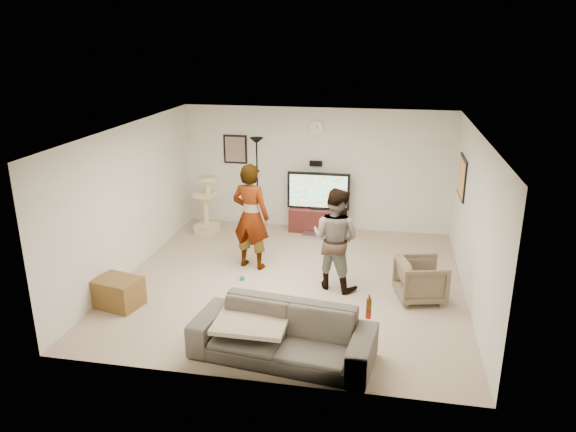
% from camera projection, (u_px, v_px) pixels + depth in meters
% --- Properties ---
extents(floor, '(5.50, 5.50, 0.02)m').
position_uv_depth(floor, '(292.00, 282.00, 8.95)').
color(floor, tan).
rests_on(floor, ground).
extents(ceiling, '(5.50, 5.50, 0.02)m').
position_uv_depth(ceiling, '(292.00, 130.00, 8.14)').
color(ceiling, white).
rests_on(ceiling, wall_back).
extents(wall_back, '(5.50, 0.04, 2.50)m').
position_uv_depth(wall_back, '(316.00, 169.00, 11.11)').
color(wall_back, silver).
rests_on(wall_back, floor).
extents(wall_front, '(5.50, 0.04, 2.50)m').
position_uv_depth(wall_front, '(248.00, 284.00, 5.98)').
color(wall_front, silver).
rests_on(wall_front, floor).
extents(wall_left, '(0.04, 5.50, 2.50)m').
position_uv_depth(wall_left, '(130.00, 200.00, 9.03)').
color(wall_left, silver).
rests_on(wall_left, floor).
extents(wall_right, '(0.04, 5.50, 2.50)m').
position_uv_depth(wall_right, '(474.00, 220.00, 8.06)').
color(wall_right, silver).
rests_on(wall_right, floor).
extents(wall_clock, '(0.26, 0.04, 0.26)m').
position_uv_depth(wall_clock, '(317.00, 128.00, 10.81)').
color(wall_clock, white).
rests_on(wall_clock, wall_back).
extents(wall_speaker, '(0.25, 0.10, 0.10)m').
position_uv_depth(wall_speaker, '(316.00, 163.00, 11.01)').
color(wall_speaker, black).
rests_on(wall_speaker, wall_back).
extents(picture_back, '(0.42, 0.03, 0.52)m').
position_uv_depth(picture_back, '(235.00, 149.00, 11.28)').
color(picture_back, '#7C645B').
rests_on(picture_back, wall_back).
extents(picture_right, '(0.03, 0.78, 0.62)m').
position_uv_depth(picture_right, '(462.00, 177.00, 9.48)').
color(picture_right, '#FF9E58').
rests_on(picture_right, wall_right).
extents(tv_stand, '(1.16, 0.45, 0.48)m').
position_uv_depth(tv_stand, '(318.00, 220.00, 11.18)').
color(tv_stand, '#3F1613').
rests_on(tv_stand, floor).
extents(console_box, '(0.40, 0.30, 0.07)m').
position_uv_depth(console_box, '(313.00, 235.00, 10.89)').
color(console_box, '#B7B7BC').
rests_on(console_box, floor).
extents(tv, '(1.27, 0.08, 0.75)m').
position_uv_depth(tv, '(318.00, 191.00, 10.99)').
color(tv, black).
rests_on(tv, tv_stand).
extents(tv_screen, '(1.17, 0.01, 0.66)m').
position_uv_depth(tv_screen, '(318.00, 191.00, 10.95)').
color(tv_screen, '#4AE7E6').
rests_on(tv_screen, tv).
extents(floor_lamp, '(0.32, 0.32, 1.93)m').
position_uv_depth(floor_lamp, '(257.00, 185.00, 11.04)').
color(floor_lamp, black).
rests_on(floor_lamp, floor).
extents(cat_tree, '(0.47, 0.47, 1.21)m').
position_uv_depth(cat_tree, '(206.00, 205.00, 10.93)').
color(cat_tree, '#CEC087').
rests_on(cat_tree, floor).
extents(person_left, '(0.76, 0.59, 1.85)m').
position_uv_depth(person_left, '(251.00, 217.00, 9.23)').
color(person_left, '#92939D').
rests_on(person_left, floor).
extents(person_right, '(0.98, 0.88, 1.65)m').
position_uv_depth(person_right, '(335.00, 239.00, 8.50)').
color(person_right, '#26499D').
rests_on(person_right, floor).
extents(sofa, '(2.36, 1.17, 0.66)m').
position_uv_depth(sofa, '(283.00, 334.00, 6.74)').
color(sofa, '#4C463E').
rests_on(sofa, floor).
extents(throw_blanket, '(0.90, 0.71, 0.06)m').
position_uv_depth(throw_blanket, '(251.00, 323.00, 6.77)').
color(throw_blanket, tan).
rests_on(throw_blanket, sofa).
extents(beer_bottle, '(0.06, 0.06, 0.25)m').
position_uv_depth(beer_bottle, '(369.00, 309.00, 6.41)').
color(beer_bottle, '#4F2B09').
rests_on(beer_bottle, sofa).
extents(armchair, '(0.85, 0.83, 0.64)m').
position_uv_depth(armchair, '(421.00, 280.00, 8.24)').
color(armchair, brown).
rests_on(armchair, floor).
extents(side_table, '(0.75, 0.63, 0.44)m').
position_uv_depth(side_table, '(118.00, 292.00, 8.07)').
color(side_table, brown).
rests_on(side_table, floor).
extents(toy_ball, '(0.08, 0.08, 0.08)m').
position_uv_depth(toy_ball, '(242.00, 278.00, 8.97)').
color(toy_ball, '#0D6D8B').
rests_on(toy_ball, floor).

